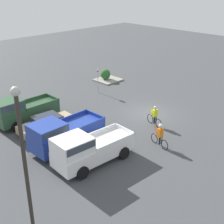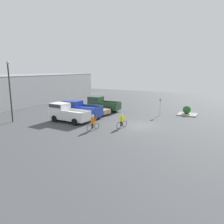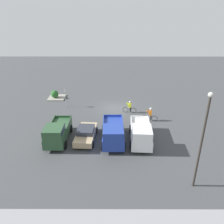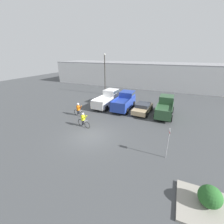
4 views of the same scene
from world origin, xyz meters
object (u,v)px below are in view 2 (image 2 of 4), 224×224
fire_lane_sign (160,105)px  cyclist_1 (93,122)px  pickup_truck_0 (66,112)px  pickup_truck_2 (101,104)px  sedan_0 (95,110)px  lamppost (10,87)px  shrub (187,110)px  cyclist_0 (122,121)px  pickup_truck_1 (80,109)px

fire_lane_sign → cyclist_1: bearing=158.7°
pickup_truck_0 → pickup_truck_2: pickup_truck_0 is taller
sedan_0 → lamppost: lamppost is taller
shrub → sedan_0: bearing=117.1°
sedan_0 → pickup_truck_2: size_ratio=0.87×
sedan_0 → cyclist_1: cyclist_1 is taller
pickup_truck_0 → sedan_0: 5.64m
cyclist_0 → shrub: cyclist_0 is taller
cyclist_0 → shrub: 12.34m
lamppost → cyclist_0: bearing=-73.9°
sedan_0 → cyclist_0: size_ratio=2.52×
pickup_truck_1 → sedan_0: bearing=-12.7°
cyclist_1 → shrub: (13.48, -7.66, -0.18)m
cyclist_1 → lamppost: bearing=98.1°
pickup_truck_0 → cyclist_0: 7.54m
pickup_truck_2 → fire_lane_sign: 9.30m
fire_lane_sign → cyclist_0: bearing=167.5°
pickup_truck_1 → cyclist_0: (-2.20, -7.37, -0.36)m
pickup_truck_2 → cyclist_0: 10.68m
pickup_truck_0 → shrub: size_ratio=4.81×
pickup_truck_2 → cyclist_0: (-7.80, -7.29, -0.34)m
pickup_truck_2 → cyclist_0: size_ratio=2.91×
pickup_truck_0 → fire_lane_sign: fire_lane_sign is taller
pickup_truck_1 → lamppost: size_ratio=0.71×
pickup_truck_1 → sedan_0: size_ratio=1.19×
pickup_truck_0 → sedan_0: (5.57, -0.77, -0.50)m
pickup_truck_1 → cyclist_1: (-4.52, -4.99, -0.27)m
fire_lane_sign → lamppost: bearing=129.4°
pickup_truck_2 → shrub: pickup_truck_2 is taller
pickup_truck_2 → fire_lane_sign: bearing=-84.0°
pickup_truck_2 → fire_lane_sign: fire_lane_sign is taller
shrub → pickup_truck_1: bearing=125.3°
fire_lane_sign → shrub: 4.17m
pickup_truck_2 → lamppost: size_ratio=0.69×
pickup_truck_1 → sedan_0: 2.92m
pickup_truck_1 → shrub: pickup_truck_1 is taller
cyclist_0 → shrub: (11.15, -5.27, -0.10)m
cyclist_1 → lamppost: (-1.58, 11.08, 3.46)m
sedan_0 → cyclist_1: size_ratio=2.47×
sedan_0 → shrub: size_ratio=3.91×
pickup_truck_0 → cyclist_1: (-1.76, -5.13, -0.27)m
fire_lane_sign → sedan_0: bearing=113.5°
pickup_truck_1 → cyclist_1: size_ratio=2.94×
pickup_truck_1 → cyclist_1: bearing=-132.2°
cyclist_1 → cyclist_0: bearing=-45.8°
sedan_0 → shrub: 13.50m
pickup_truck_1 → cyclist_0: 7.70m
fire_lane_sign → lamppost: (-12.67, 15.41, 2.82)m
pickup_truck_1 → fire_lane_sign: 11.41m
sedan_0 → fire_lane_sign: (3.77, -8.68, 0.86)m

